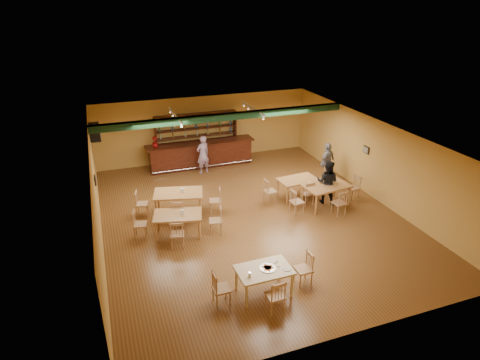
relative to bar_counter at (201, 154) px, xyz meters
name	(u,v)px	position (x,y,z in m)	size (l,w,h in m)	color
floor	(250,215)	(0.44, -5.15, -0.56)	(12.00, 12.00, 0.00)	brown
ceiling_beam	(225,117)	(0.44, -2.35, 2.31)	(10.00, 0.30, 0.25)	black
track_rail_left	(175,115)	(-1.36, -1.75, 2.38)	(0.05, 2.50, 0.05)	silver
track_rail_right	(253,108)	(1.84, -1.75, 2.38)	(0.05, 2.50, 0.05)	silver
ac_unit	(95,132)	(-4.36, -0.95, 1.79)	(0.34, 0.70, 0.48)	silver
picture_left	(95,180)	(-4.53, -4.15, 1.14)	(0.04, 0.34, 0.28)	black
picture_right	(366,150)	(5.41, -4.65, 1.14)	(0.04, 0.34, 0.28)	black
bar_counter	(201,154)	(0.00, 0.00, 0.00)	(4.90, 0.85, 1.13)	black
back_bar_hutch	(197,138)	(0.00, 0.63, 0.57)	(3.79, 0.40, 2.28)	black
poinsettia	(155,142)	(-2.00, 0.00, 0.81)	(0.27, 0.27, 0.49)	maroon
dining_table_a	(179,203)	(-1.89, -4.18, -0.15)	(1.68, 1.01, 0.84)	olive
dining_table_b	(297,188)	(2.69, -4.33, -0.20)	(1.47, 0.88, 0.74)	olive
dining_table_c	(178,225)	(-2.20, -5.57, -0.19)	(1.52, 0.91, 0.76)	olive
dining_table_d	(326,195)	(3.33, -5.37, -0.15)	(1.66, 1.00, 0.83)	olive
near_table	(264,281)	(-0.71, -9.15, -0.19)	(1.40, 0.90, 0.75)	beige
pizza_tray	(268,268)	(-0.61, -9.15, 0.19)	(0.40, 0.40, 0.01)	silver
parmesan_shaker	(250,274)	(-1.16, -9.30, 0.24)	(0.07, 0.07, 0.11)	#EAE5C6
napkin_stack	(274,262)	(-0.36, -8.95, 0.20)	(0.20, 0.15, 0.03)	white
pizza_server	(272,265)	(-0.46, -9.10, 0.20)	(0.32, 0.09, 0.00)	silver
side_plate	(287,269)	(-0.16, -9.35, 0.19)	(0.22, 0.22, 0.01)	white
patron_bar	(203,155)	(-0.11, -0.83, 0.28)	(0.62, 0.41, 1.69)	#834CA6
patron_right_a	(327,182)	(3.49, -5.13, 0.27)	(0.81, 0.63, 1.67)	black
patron_right_b	(327,162)	(4.53, -3.37, 0.27)	(0.97, 0.41, 1.66)	gray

